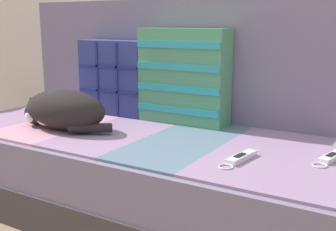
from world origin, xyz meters
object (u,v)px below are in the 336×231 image
(couch, at_px, (157,173))
(throw_pillow_striped, at_px, (184,76))
(game_remote_far, at_px, (240,158))
(game_remote_near, at_px, (332,157))
(sleeping_cat, at_px, (62,110))
(throw_pillow_quilted, at_px, (115,77))

(couch, height_order, throw_pillow_striped, throw_pillow_striped)
(game_remote_far, bearing_deg, game_remote_near, 32.24)
(couch, height_order, sleeping_cat, sleeping_cat)
(throw_pillow_quilted, relative_size, game_remote_far, 1.78)
(sleeping_cat, relative_size, game_remote_far, 2.22)
(throw_pillow_quilted, bearing_deg, game_remote_far, -25.13)
(throw_pillow_striped, bearing_deg, couch, -91.31)
(couch, xyz_separation_m, game_remote_near, (0.71, -0.00, 0.19))
(throw_pillow_quilted, bearing_deg, couch, -29.65)
(throw_pillow_striped, xyz_separation_m, game_remote_far, (0.44, -0.39, -0.21))
(sleeping_cat, xyz_separation_m, game_remote_near, (1.10, 0.16, -0.07))
(throw_pillow_striped, height_order, sleeping_cat, throw_pillow_striped)
(game_remote_near, distance_m, game_remote_far, 0.31)
(sleeping_cat, bearing_deg, throw_pillow_quilted, 90.50)
(game_remote_near, bearing_deg, couch, 179.86)
(throw_pillow_quilted, height_order, sleeping_cat, throw_pillow_quilted)
(sleeping_cat, xyz_separation_m, game_remote_far, (0.83, -0.01, -0.07))
(sleeping_cat, bearing_deg, game_remote_far, -0.54)
(throw_pillow_quilted, distance_m, game_remote_far, 0.94)
(throw_pillow_striped, bearing_deg, throw_pillow_quilted, 179.93)
(couch, distance_m, game_remote_near, 0.73)
(sleeping_cat, bearing_deg, throw_pillow_striped, 44.23)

